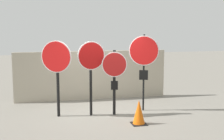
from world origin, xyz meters
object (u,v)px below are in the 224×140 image
at_px(stop_sign_0, 57,64).
at_px(stop_sign_2, 114,72).
at_px(stop_sign_3, 144,55).
at_px(traffic_cone_0, 139,112).
at_px(stop_sign_1, 91,63).

relative_size(stop_sign_0, stop_sign_2, 1.15).
height_order(stop_sign_0, stop_sign_3, stop_sign_3).
height_order(stop_sign_2, stop_sign_3, stop_sign_3).
relative_size(stop_sign_3, traffic_cone_0, 3.55).
bearing_deg(stop_sign_3, stop_sign_2, -144.73).
bearing_deg(stop_sign_0, traffic_cone_0, -1.20).
relative_size(stop_sign_1, stop_sign_2, 1.14).
distance_m(stop_sign_0, stop_sign_3, 2.73).
bearing_deg(stop_sign_2, stop_sign_3, 23.58).
bearing_deg(traffic_cone_0, stop_sign_3, 67.01).
distance_m(stop_sign_1, traffic_cone_0, 2.05).
distance_m(stop_sign_1, stop_sign_3, 1.72).
bearing_deg(stop_sign_3, stop_sign_0, -157.59).
distance_m(stop_sign_0, traffic_cone_0, 2.79).
xyz_separation_m(stop_sign_0, stop_sign_2, (1.71, -0.19, -0.25)).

